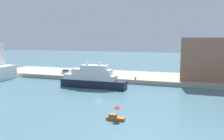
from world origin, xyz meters
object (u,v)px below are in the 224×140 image
object	(u,v)px
small_motorboat	(115,115)
parked_car	(66,72)
large_yacht	(92,79)
harbor_building	(213,59)
person_figure	(71,73)
mooring_bollard	(136,78)

from	to	relation	value
small_motorboat	parked_car	distance (m)	53.63
large_yacht	harbor_building	distance (m)	43.21
large_yacht	parked_car	size ratio (longest dim) A/B	5.79
harbor_building	parked_car	bearing A→B (deg)	-175.55
person_figure	harbor_building	bearing A→B (deg)	8.81
large_yacht	person_figure	bearing A→B (deg)	140.84
small_motorboat	person_figure	world-z (taller)	person_figure
large_yacht	parked_car	world-z (taller)	large_yacht
person_figure	mooring_bollard	world-z (taller)	person_figure
person_figure	mooring_bollard	size ratio (longest dim) A/B	2.33
large_yacht	person_figure	size ratio (longest dim) A/B	12.22
small_motorboat	mooring_bollard	world-z (taller)	small_motorboat
parked_car	mooring_bollard	bearing A→B (deg)	-9.00
parked_car	person_figure	xyz separation A→B (m)	(4.35, -3.68, 0.18)
small_motorboat	mooring_bollard	bearing A→B (deg)	95.84
large_yacht	harbor_building	size ratio (longest dim) A/B	1.02
parked_car	mooring_bollard	xyz separation A→B (m)	(30.51, -4.84, -0.28)
parked_car	person_figure	distance (m)	5.70
mooring_bollard	harbor_building	bearing A→B (deg)	19.64
small_motorboat	harbor_building	world-z (taller)	harbor_building
small_motorboat	mooring_bollard	xyz separation A→B (m)	(-3.72, 36.42, 0.97)
large_yacht	mooring_bollard	world-z (taller)	large_yacht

